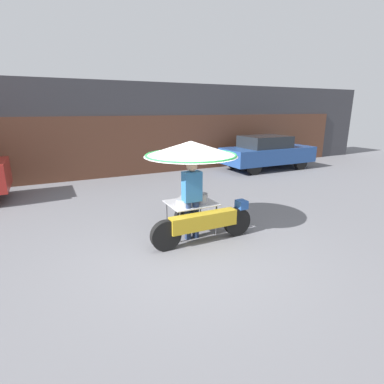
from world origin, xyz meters
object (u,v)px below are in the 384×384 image
object	(u,v)px
vendor_motorcycle_cart	(193,163)
parked_car	(267,152)
potted_plant	(293,152)
vendor_person	(192,196)

from	to	relation	value
vendor_motorcycle_cart	parked_car	xyz separation A→B (m)	(6.26, 5.06, -0.80)
vendor_motorcycle_cart	potted_plant	world-z (taller)	vendor_motorcycle_cart
vendor_motorcycle_cart	vendor_person	distance (m)	0.69
vendor_motorcycle_cart	potted_plant	xyz separation A→B (m)	(8.68, 5.93, -1.03)
vendor_person	vendor_motorcycle_cart	bearing A→B (deg)	60.17
vendor_motorcycle_cart	parked_car	bearing A→B (deg)	38.92
vendor_motorcycle_cart	parked_car	size ratio (longest dim) A/B	0.54
parked_car	potted_plant	world-z (taller)	parked_car
parked_car	potted_plant	bearing A→B (deg)	19.88
potted_plant	vendor_person	bearing A→B (deg)	-145.06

